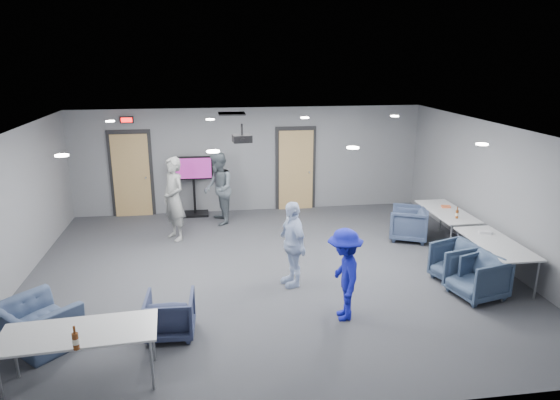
{
  "coord_description": "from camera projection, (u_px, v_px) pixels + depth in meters",
  "views": [
    {
      "loc": [
        -1.07,
        -8.68,
        3.97
      ],
      "look_at": [
        0.31,
        0.72,
        1.2
      ],
      "focal_mm": 32.0,
      "sensor_mm": 36.0,
      "label": 1
    }
  ],
  "objects": [
    {
      "name": "floor",
      "position": [
        270.0,
        271.0,
        9.51
      ],
      "size": [
        9.0,
        9.0,
        0.0
      ],
      "primitive_type": "plane",
      "color": "#323439",
      "rests_on": "ground"
    },
    {
      "name": "ceiling",
      "position": [
        269.0,
        130.0,
        8.75
      ],
      "size": [
        9.0,
        9.0,
        0.0
      ],
      "primitive_type": "plane",
      "rotation": [
        3.14,
        0.0,
        0.0
      ],
      "color": "silver",
      "rests_on": "wall_back"
    },
    {
      "name": "wall_back",
      "position": [
        250.0,
        160.0,
        12.93
      ],
      "size": [
        9.0,
        0.02,
        2.7
      ],
      "primitive_type": "cube",
      "color": "slate",
      "rests_on": "floor"
    },
    {
      "name": "wall_front",
      "position": [
        316.0,
        310.0,
        5.33
      ],
      "size": [
        9.0,
        0.02,
        2.7
      ],
      "primitive_type": "cube",
      "color": "slate",
      "rests_on": "floor"
    },
    {
      "name": "wall_left",
      "position": [
        8.0,
        215.0,
        8.5
      ],
      "size": [
        0.02,
        8.0,
        2.7
      ],
      "primitive_type": "cube",
      "color": "slate",
      "rests_on": "floor"
    },
    {
      "name": "wall_right",
      "position": [
        497.0,
        194.0,
        9.76
      ],
      "size": [
        0.02,
        8.0,
        2.7
      ],
      "primitive_type": "cube",
      "color": "slate",
      "rests_on": "floor"
    },
    {
      "name": "door_left",
      "position": [
        132.0,
        175.0,
        12.55
      ],
      "size": [
        1.06,
        0.17,
        2.24
      ],
      "color": "black",
      "rests_on": "wall_back"
    },
    {
      "name": "door_right",
      "position": [
        296.0,
        169.0,
        13.13
      ],
      "size": [
        1.06,
        0.17,
        2.24
      ],
      "color": "black",
      "rests_on": "wall_back"
    },
    {
      "name": "exit_sign",
      "position": [
        127.0,
        120.0,
        12.14
      ],
      "size": [
        0.32,
        0.08,
        0.16
      ],
      "color": "black",
      "rests_on": "wall_back"
    },
    {
      "name": "hvac_diffuser",
      "position": [
        232.0,
        114.0,
        11.35
      ],
      "size": [
        0.6,
        0.6,
        0.03
      ],
      "primitive_type": "cube",
      "color": "black",
      "rests_on": "ceiling"
    },
    {
      "name": "downlights",
      "position": [
        269.0,
        131.0,
        8.76
      ],
      "size": [
        6.18,
        3.78,
        0.02
      ],
      "color": "white",
      "rests_on": "ceiling"
    },
    {
      "name": "person_a",
      "position": [
        174.0,
        199.0,
        10.95
      ],
      "size": [
        0.74,
        0.81,
        1.86
      ],
      "primitive_type": "imported",
      "rotation": [
        0.0,
        0.0,
        -1.01
      ],
      "color": "gray",
      "rests_on": "floor"
    },
    {
      "name": "person_b",
      "position": [
        218.0,
        189.0,
        11.99
      ],
      "size": [
        0.76,
        0.92,
        1.75
      ],
      "primitive_type": "imported",
      "rotation": [
        0.0,
        0.0,
        -1.45
      ],
      "color": "slate",
      "rests_on": "floor"
    },
    {
      "name": "person_c",
      "position": [
        292.0,
        244.0,
        8.78
      ],
      "size": [
        0.59,
        0.97,
        1.55
      ],
      "primitive_type": "imported",
      "rotation": [
        0.0,
        0.0,
        -1.32
      ],
      "color": "silver",
      "rests_on": "floor"
    },
    {
      "name": "person_d",
      "position": [
        344.0,
        274.0,
        7.65
      ],
      "size": [
        0.63,
        0.99,
        1.47
      ],
      "primitive_type": "imported",
      "rotation": [
        0.0,
        0.0,
        -1.66
      ],
      "color": "#181EA2",
      "rests_on": "floor"
    },
    {
      "name": "chair_right_a",
      "position": [
        409.0,
        224.0,
        11.08
      ],
      "size": [
        1.06,
        1.05,
        0.74
      ],
      "primitive_type": "imported",
      "rotation": [
        0.0,
        0.0,
        -2.01
      ],
      "color": "#35425D",
      "rests_on": "floor"
    },
    {
      "name": "chair_right_b",
      "position": [
        458.0,
        263.0,
        9.02
      ],
      "size": [
        0.99,
        0.98,
        0.71
      ],
      "primitive_type": "imported",
      "rotation": [
        0.0,
        0.0,
        -1.22
      ],
      "color": "#314056",
      "rests_on": "floor"
    },
    {
      "name": "chair_right_c",
      "position": [
        477.0,
        276.0,
        8.43
      ],
      "size": [
        0.98,
        0.96,
        0.74
      ],
      "primitive_type": "imported",
      "rotation": [
        0.0,
        0.0,
        -1.34
      ],
      "color": "#374760",
      "rests_on": "floor"
    },
    {
      "name": "chair_front_a",
      "position": [
        170.0,
        315.0,
        7.28
      ],
      "size": [
        0.71,
        0.73,
        0.64
      ],
      "primitive_type": "imported",
      "rotation": [
        0.0,
        0.0,
        3.1
      ],
      "color": "#323957",
      "rests_on": "floor"
    },
    {
      "name": "chair_front_b",
      "position": [
        38.0,
        325.0,
        6.99
      ],
      "size": [
        1.34,
        1.34,
        0.66
      ],
      "primitive_type": "imported",
      "rotation": [
        0.0,
        0.0,
        2.36
      ],
      "color": "#3C4B68",
      "rests_on": "floor"
    },
    {
      "name": "table_right_a",
      "position": [
        447.0,
        213.0,
        10.79
      ],
      "size": [
        0.74,
        1.77,
        0.73
      ],
      "rotation": [
        0.0,
        0.0,
        1.57
      ],
      "color": "silver",
      "rests_on": "floor"
    },
    {
      "name": "table_right_b",
      "position": [
        496.0,
        245.0,
        8.98
      ],
      "size": [
        0.74,
        1.78,
        0.73
      ],
      "rotation": [
        0.0,
        0.0,
        1.57
      ],
      "color": "silver",
      "rests_on": "floor"
    },
    {
      "name": "table_front_left",
      "position": [
        79.0,
        335.0,
        6.09
      ],
      "size": [
        1.91,
        0.9,
        0.73
      ],
      "rotation": [
        0.0,
        0.0,
        0.07
      ],
      "color": "silver",
      "rests_on": "floor"
    },
    {
      "name": "bottle_front",
      "position": [
        76.0,
        341.0,
        5.68
      ],
      "size": [
        0.08,
        0.08,
        0.29
      ],
      "color": "#5D2D0F",
      "rests_on": "table_front_left"
    },
    {
      "name": "bottle_right",
      "position": [
        457.0,
        214.0,
        10.26
      ],
      "size": [
        0.06,
        0.06,
        0.25
      ],
      "color": "#5D2D0F",
      "rests_on": "table_right_a"
    },
    {
      "name": "snack_box",
      "position": [
        446.0,
        207.0,
        11.01
      ],
      "size": [
        0.21,
        0.16,
        0.04
      ],
      "primitive_type": "cube",
      "rotation": [
        0.0,
        0.0,
        -0.22
      ],
      "color": "#D25E34",
      "rests_on": "table_right_a"
    },
    {
      "name": "wrapper",
      "position": [
        485.0,
        232.0,
        9.41
      ],
      "size": [
        0.26,
        0.22,
        0.05
      ],
      "primitive_type": "cube",
      "rotation": [
        0.0,
        0.0,
        -0.4
      ],
      "color": "silver",
      "rests_on": "table_right_b"
    },
    {
      "name": "tv_stand",
      "position": [
        194.0,
        182.0,
        12.62
      ],
      "size": [
        1.0,
        0.48,
        1.54
      ],
      "color": "black",
      "rests_on": "floor"
    },
    {
      "name": "projector",
      "position": [
        242.0,
        138.0,
        9.74
      ],
      "size": [
        0.39,
        0.37,
        0.36
      ],
      "rotation": [
        0.0,
        0.0,
        0.1
      ],
      "color": "black",
      "rests_on": "ceiling"
    }
  ]
}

